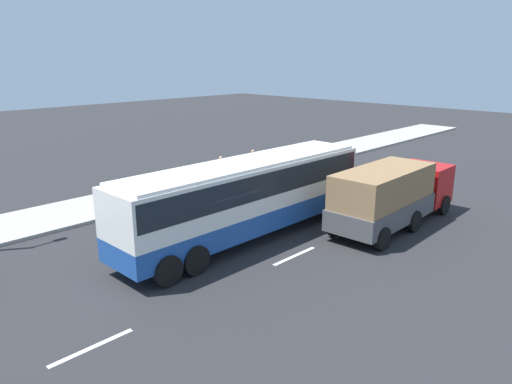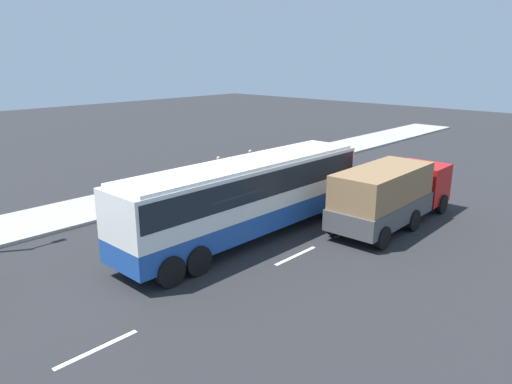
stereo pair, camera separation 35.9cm
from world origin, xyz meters
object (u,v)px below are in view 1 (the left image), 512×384
at_px(coach_bus, 247,191).
at_px(cargo_truck, 393,193).
at_px(pedestrian_near_curb, 253,161).
at_px(pedestrian_at_crossing, 221,168).

bearing_deg(coach_bus, cargo_truck, -32.27).
relative_size(coach_bus, pedestrian_near_curb, 7.29).
xyz_separation_m(coach_bus, pedestrian_near_curb, (7.60, 7.13, -0.96)).
height_order(cargo_truck, pedestrian_at_crossing, cargo_truck).
distance_m(pedestrian_near_curb, pedestrian_at_crossing, 2.69).
xyz_separation_m(coach_bus, cargo_truck, (5.70, -3.58, -0.55)).
distance_m(cargo_truck, pedestrian_near_curb, 10.88).
bearing_deg(pedestrian_near_curb, cargo_truck, -150.86).
distance_m(coach_bus, pedestrian_near_curb, 10.47).
bearing_deg(pedestrian_near_curb, pedestrian_at_crossing, 128.64).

